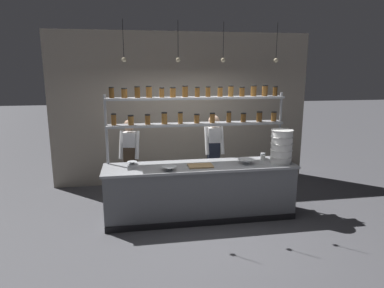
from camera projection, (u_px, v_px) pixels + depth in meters
The scene contains 14 objects.
ground_plane at pixel (200, 216), 5.88m from camera, with size 40.00×40.00×0.00m, color #4C4C51.
back_wall at pixel (183, 109), 7.45m from camera, with size 5.59×0.12×3.25m, color #9E9384.
prep_counter at pixel (200, 191), 5.78m from camera, with size 3.19×0.76×0.92m.
spice_shelf_unit at pixel (197, 111), 5.82m from camera, with size 3.08×0.28×2.21m.
chef_left at pixel (130, 157), 6.26m from camera, with size 0.40×0.32×1.59m.
chef_center at pixel (214, 152), 6.47m from camera, with size 0.37×0.29×1.64m.
container_stack at pixel (281, 146), 5.76m from camera, with size 0.37×0.37×0.57m.
cutting_board at pixel (200, 166), 5.59m from camera, with size 0.40×0.26×0.02m.
prep_bowl_near_left at pixel (246, 162), 5.74m from camera, with size 0.28×0.28×0.08m.
prep_bowl_center_front at pixel (132, 163), 5.72m from camera, with size 0.16×0.16×0.05m.
prep_bowl_center_back at pixel (170, 168), 5.37m from camera, with size 0.24×0.24×0.07m.
serving_cup_front at pixel (263, 156), 6.11m from camera, with size 0.08×0.08×0.09m.
serving_cup_by_board at pixel (263, 158), 5.98m from camera, with size 0.08×0.08×0.08m.
pendant_light_row at pixel (202, 58), 5.31m from camera, with size 2.48×0.07×0.62m.
Camera 1 is at (-1.05, -5.37, 2.48)m, focal length 32.00 mm.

